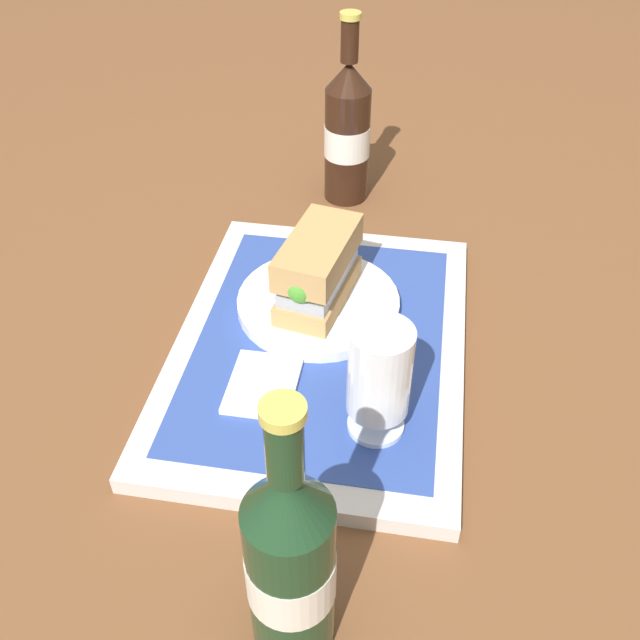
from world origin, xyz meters
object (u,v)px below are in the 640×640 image
beer_glass (379,378)px  beer_bottle (290,563)px  second_bottle (347,131)px  sandwich (317,270)px  plate (318,303)px

beer_glass → beer_bottle: bearing=-11.6°
second_bottle → sandwich: bearing=1.3°
beer_bottle → second_bottle: bearing=-175.6°
beer_bottle → second_bottle: same height
plate → sandwich: sandwich is taller
sandwich → second_bottle: 0.30m
plate → second_bottle: second_bottle is taller
beer_glass → second_bottle: size_ratio=0.47×
beer_glass → beer_bottle: beer_bottle is taller
plate → beer_glass: beer_glass is taller
sandwich → beer_glass: (0.17, 0.09, 0.01)m
sandwich → beer_bottle: bearing=17.3°
sandwich → beer_glass: 0.19m
beer_bottle → beer_glass: bearing=168.4°
beer_glass → second_bottle: bearing=-168.6°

